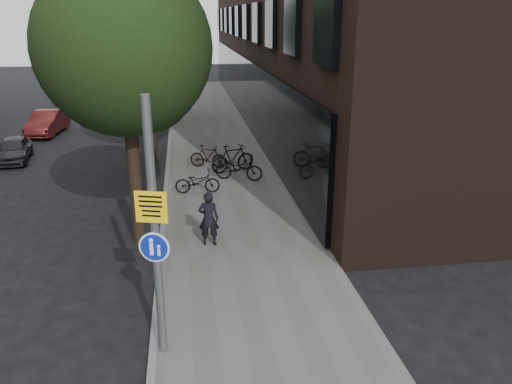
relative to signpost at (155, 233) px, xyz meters
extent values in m
plane|color=black|center=(1.80, 0.64, -2.53)|extent=(120.00, 120.00, 0.00)
cube|color=#605D58|center=(2.05, 10.64, -2.47)|extent=(4.50, 60.00, 0.12)
cube|color=slate|center=(-0.20, 10.64, -2.47)|extent=(0.15, 60.00, 0.13)
cylinder|color=black|center=(-0.80, 5.14, -0.93)|extent=(0.36, 0.36, 3.20)
sphere|color=black|center=(-0.80, 5.14, 2.77)|extent=(4.40, 4.40, 4.40)
sphere|color=black|center=(-0.40, 5.94, 1.77)|extent=(2.64, 2.64, 2.64)
cylinder|color=black|center=(-0.80, 13.64, -0.93)|extent=(0.36, 0.36, 3.20)
sphere|color=black|center=(-0.80, 13.64, 2.77)|extent=(5.00, 5.00, 5.00)
sphere|color=black|center=(-0.40, 14.44, 1.77)|extent=(3.00, 3.00, 3.00)
cylinder|color=black|center=(-0.80, 22.64, -0.93)|extent=(0.36, 0.36, 3.20)
sphere|color=black|center=(-0.80, 22.64, 2.77)|extent=(5.00, 5.00, 5.00)
sphere|color=black|center=(-0.40, 23.44, 1.77)|extent=(3.00, 3.00, 3.00)
cylinder|color=#595B5E|center=(0.00, 0.00, -0.02)|extent=(0.16, 0.16, 4.78)
cube|color=#E3B50B|center=(0.00, 0.00, 0.51)|extent=(0.54, 0.18, 0.55)
cylinder|color=#0D2198|center=(0.00, 0.00, -0.24)|extent=(0.47, 0.15, 0.49)
cylinder|color=white|center=(0.00, 0.00, -0.24)|extent=(0.53, 0.17, 0.55)
imported|color=black|center=(1.11, 4.50, -1.65)|extent=(0.60, 0.44, 1.53)
imported|color=black|center=(2.56, 10.06, -1.93)|extent=(1.94, 1.22, 0.96)
imported|color=black|center=(2.43, 11.15, -1.86)|extent=(1.93, 1.13, 1.12)
imported|color=black|center=(0.94, 8.81, -2.00)|extent=(1.59, 0.61, 0.82)
imported|color=black|center=(1.49, 11.89, -1.94)|extent=(1.62, 1.03, 0.95)
imported|color=#232326|center=(-6.88, 14.54, -2.00)|extent=(1.66, 3.27, 1.07)
imported|color=maroon|center=(-6.74, 19.91, -1.91)|extent=(1.67, 3.91, 1.25)
imported|color=#1D2034|center=(-7.45, 30.78, -1.91)|extent=(2.19, 4.45, 1.24)
camera|label=1|loc=(0.59, -8.02, 3.52)|focal=35.00mm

